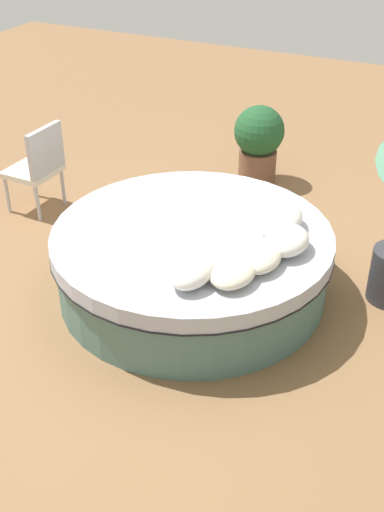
# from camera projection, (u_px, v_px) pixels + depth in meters

# --- Properties ---
(ground_plane) EXTENTS (16.00, 16.00, 0.00)m
(ground_plane) POSITION_uv_depth(u_px,v_px,m) (192.00, 291.00, 5.91)
(ground_plane) COLOR olive
(round_bed) EXTENTS (2.46, 2.46, 0.63)m
(round_bed) POSITION_uv_depth(u_px,v_px,m) (192.00, 261.00, 5.74)
(round_bed) COLOR #4C726B
(round_bed) RESTS_ON ground_plane
(throw_pillow_0) EXTENTS (0.48, 0.31, 0.19)m
(throw_pillow_0) POSITION_uv_depth(u_px,v_px,m) (192.00, 271.00, 4.89)
(throw_pillow_0) COLOR white
(throw_pillow_0) RESTS_ON round_bed
(throw_pillow_1) EXTENTS (0.47, 0.34, 0.15)m
(throw_pillow_1) POSITION_uv_depth(u_px,v_px,m) (233.00, 272.00, 4.91)
(throw_pillow_1) COLOR beige
(throw_pillow_1) RESTS_ON round_bed
(throw_pillow_2) EXTENTS (0.46, 0.30, 0.15)m
(throw_pillow_2) POSITION_uv_depth(u_px,v_px,m) (261.00, 258.00, 5.08)
(throw_pillow_2) COLOR beige
(throw_pillow_2) RESTS_ON round_bed
(throw_pillow_3) EXTENTS (0.46, 0.36, 0.20)m
(throw_pillow_3) POSITION_uv_depth(u_px,v_px,m) (287.00, 240.00, 5.26)
(throw_pillow_3) COLOR white
(throw_pillow_3) RESTS_ON round_bed
(throw_pillow_4) EXTENTS (0.56, 0.35, 0.20)m
(throw_pillow_4) POSITION_uv_depth(u_px,v_px,m) (281.00, 221.00, 5.53)
(throw_pillow_4) COLOR white
(throw_pillow_4) RESTS_ON round_bed
(patio_chair) EXTENTS (0.53, 0.51, 0.98)m
(patio_chair) POSITION_uv_depth(u_px,v_px,m) (39.00, 163.00, 6.93)
(patio_chair) COLOR #B7B7BC
(patio_chair) RESTS_ON ground_plane
(planter) EXTENTS (0.59, 0.59, 0.93)m
(planter) POSITION_uv_depth(u_px,v_px,m) (259.00, 141.00, 7.58)
(planter) COLOR brown
(planter) RESTS_ON ground_plane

